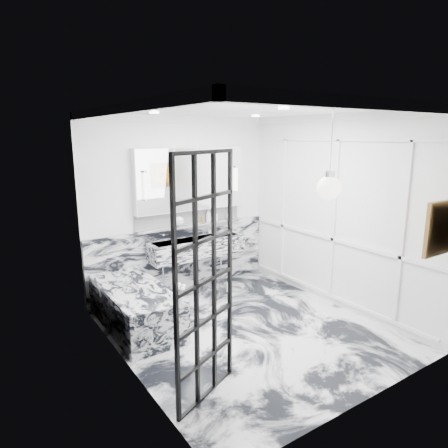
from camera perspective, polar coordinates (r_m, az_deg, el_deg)
floor at (r=5.46m, az=3.20°, el=-14.78°), size 3.60×3.60×0.00m
ceiling at (r=4.86m, az=3.62°, el=16.03°), size 3.60×3.60×0.00m
wall_back at (r=6.47m, az=-6.25°, el=2.66°), size 3.60×0.00×3.60m
wall_front at (r=3.75m, az=20.27°, el=-5.36°), size 3.60×0.00×3.60m
wall_left at (r=4.23m, az=-14.20°, el=-2.95°), size 0.00×3.60×3.60m
wall_right at (r=6.05m, az=15.59°, el=1.59°), size 0.00×3.60×3.60m
marble_clad_back at (r=6.65m, az=-5.97°, el=-4.81°), size 3.18×0.05×1.05m
marble_clad_left at (r=4.25m, az=-13.97°, el=-3.70°), size 0.02×3.56×2.68m
panel_molding at (r=6.06m, az=15.41°, el=0.64°), size 0.03×3.40×2.30m
soap_bottle_a at (r=6.66m, az=-2.25°, el=1.25°), size 0.09×0.09×0.22m
soap_bottle_b at (r=6.72m, az=-1.40°, el=1.20°), size 0.09×0.10×0.18m
soap_bottle_c at (r=6.89m, az=0.72°, el=1.31°), size 0.15×0.15×0.14m
face_pot at (r=6.40m, az=-6.44°, el=0.41°), size 0.15×0.15×0.15m
amber_bottle at (r=6.61m, az=-3.12°, el=0.63°), size 0.04×0.04×0.10m
flower_vase at (r=4.84m, az=-6.31°, el=-10.53°), size 0.08×0.08×0.12m
crittall_door at (r=3.73m, az=-2.68°, el=-8.20°), size 0.82×0.40×2.36m
artwork at (r=4.73m, az=28.69°, el=-0.47°), size 0.48×0.05×0.48m
pendant_light at (r=4.05m, az=14.77°, el=5.00°), size 0.24×0.24×0.24m
trough_sink at (r=6.48m, az=-3.92°, el=-3.36°), size 1.60×0.45×0.30m
ledge at (r=6.54m, az=-4.69°, el=-0.16°), size 1.90×0.14×0.04m
subway_tile at (r=6.56m, az=-4.97°, el=1.09°), size 1.90×0.03×0.23m
mirror_cabinet at (r=6.42m, az=-4.83°, el=6.40°), size 1.90×0.16×1.00m
sconce_left at (r=5.98m, az=-11.29°, el=5.37°), size 0.07×0.07×0.40m
sconce_right at (r=6.78m, az=1.69°, el=6.42°), size 0.07×0.07×0.40m
bathtub at (r=5.54m, az=-12.55°, el=-11.48°), size 0.75×1.65×0.55m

